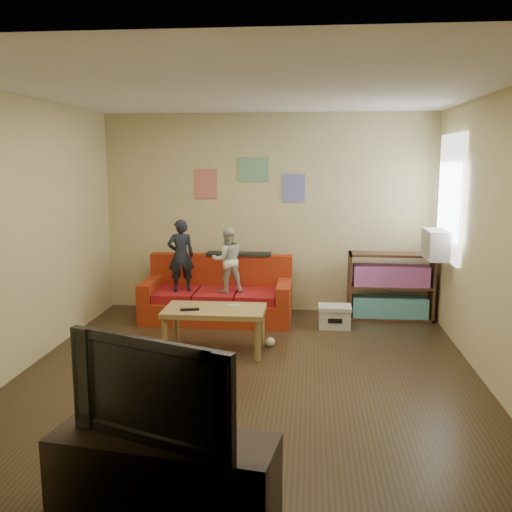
# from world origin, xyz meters

# --- Properties ---
(room_shell) EXTENTS (4.52, 5.02, 2.72)m
(room_shell) POSITION_xyz_m (0.00, 0.00, 1.35)
(room_shell) COLOR #382A18
(room_shell) RESTS_ON ground
(sofa) EXTENTS (1.92, 0.88, 0.84)m
(sofa) POSITION_xyz_m (-0.61, 1.96, 0.28)
(sofa) COLOR #A02D11
(sofa) RESTS_ON ground
(child_a) EXTENTS (0.39, 0.32, 0.93)m
(child_a) POSITION_xyz_m (-1.06, 1.79, 0.87)
(child_a) COLOR black
(child_a) RESTS_ON sofa
(child_b) EXTENTS (0.50, 0.45, 0.84)m
(child_b) POSITION_xyz_m (-0.46, 1.79, 0.82)
(child_b) COLOR beige
(child_b) RESTS_ON sofa
(coffee_table) EXTENTS (1.09, 0.60, 0.49)m
(coffee_table) POSITION_xyz_m (-0.44, 0.66, 0.42)
(coffee_table) COLOR #A48548
(coffee_table) RESTS_ON ground
(remote) EXTENTS (0.21, 0.10, 0.02)m
(remote) POSITION_xyz_m (-0.69, 0.54, 0.50)
(remote) COLOR black
(remote) RESTS_ON coffee_table
(game_controller) EXTENTS (0.14, 0.05, 0.03)m
(game_controller) POSITION_xyz_m (-0.24, 0.71, 0.51)
(game_controller) COLOR white
(game_controller) RESTS_ON coffee_table
(bookshelf) EXTENTS (1.10, 0.33, 0.88)m
(bookshelf) POSITION_xyz_m (1.64, 2.16, 0.39)
(bookshelf) COLOR #4A2D1F
(bookshelf) RESTS_ON ground
(window) EXTENTS (0.04, 1.08, 1.48)m
(window) POSITION_xyz_m (2.22, 1.65, 1.64)
(window) COLOR white
(window) RESTS_ON room_shell
(ac_unit) EXTENTS (0.28, 0.55, 0.35)m
(ac_unit) POSITION_xyz_m (2.10, 1.65, 1.08)
(ac_unit) COLOR #B7B2A3
(ac_unit) RESTS_ON window
(artwork_left) EXTENTS (0.30, 0.01, 0.40)m
(artwork_left) POSITION_xyz_m (-0.85, 2.48, 1.75)
(artwork_left) COLOR #D87266
(artwork_left) RESTS_ON room_shell
(artwork_center) EXTENTS (0.42, 0.01, 0.32)m
(artwork_center) POSITION_xyz_m (-0.20, 2.48, 1.95)
(artwork_center) COLOR #72B27F
(artwork_center) RESTS_ON room_shell
(artwork_right) EXTENTS (0.30, 0.01, 0.38)m
(artwork_right) POSITION_xyz_m (0.35, 2.48, 1.70)
(artwork_right) COLOR #727FCC
(artwork_right) RESTS_ON room_shell
(file_box) EXTENTS (0.41, 0.31, 0.28)m
(file_box) POSITION_xyz_m (0.90, 1.70, 0.14)
(file_box) COLOR beige
(file_box) RESTS_ON ground
(tv_stand) EXTENTS (1.39, 0.64, 0.50)m
(tv_stand) POSITION_xyz_m (-0.25, -2.25, 0.25)
(tv_stand) COLOR black
(tv_stand) RESTS_ON ground
(television) EXTENTS (1.06, 0.53, 0.62)m
(television) POSITION_xyz_m (-0.25, -2.25, 0.81)
(television) COLOR black
(television) RESTS_ON tv_stand
(tissue) EXTENTS (0.12, 0.12, 0.11)m
(tissue) POSITION_xyz_m (0.15, 0.88, 0.05)
(tissue) COLOR silver
(tissue) RESTS_ON ground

